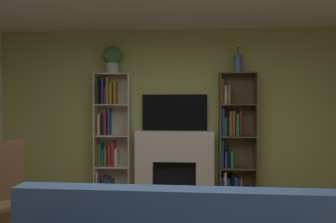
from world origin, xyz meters
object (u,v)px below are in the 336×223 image
Objects in this scene: bookshelf_left at (110,137)px; potted_plant at (112,58)px; tv at (175,112)px; bookshelf_right at (233,141)px; vase_with_flowers at (238,62)px; fireplace at (174,163)px.

potted_plant reaches higher than bookshelf_left.
potted_plant is (-0.98, -0.12, 0.85)m from tv.
bookshelf_left is at bearing 179.93° from bookshelf_right.
bookshelf_right reaches higher than tv.
vase_with_flowers is at bearing -0.01° from potted_plant.
fireplace is 0.68× the size of bookshelf_left.
tv is at bearing 7.01° from potted_plant.
bookshelf_right is 4.23× the size of vase_with_flowers.
fireplace is 0.98m from bookshelf_right.
fireplace is at bearing -179.38° from bookshelf_right.
bookshelf_left is 1.95m from bookshelf_right.
fireplace is 1.84m from vase_with_flowers.
fireplace is 2.87× the size of vase_with_flowers.
vase_with_flowers is (0.06, -0.05, 1.22)m from bookshelf_right.
vase_with_flowers is at bearing -37.60° from bookshelf_right.
tv is 2.22× the size of vase_with_flowers.
bookshelf_left is at bearing 179.31° from fireplace.
fireplace is 1.91m from potted_plant.
vase_with_flowers reaches higher than fireplace.
tv is at bearing 3.87° from bookshelf_left.
tv is 1.02m from bookshelf_right.
vase_with_flowers reaches higher than bookshelf_right.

